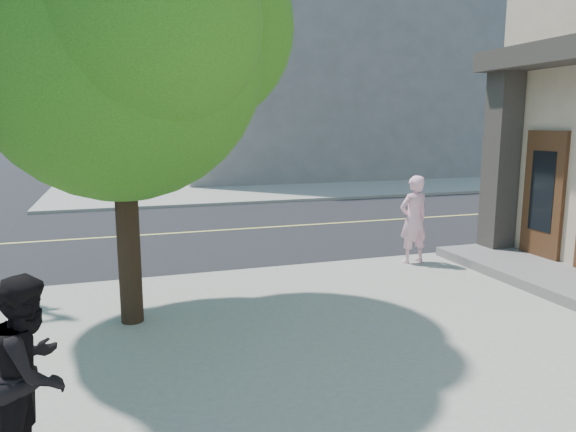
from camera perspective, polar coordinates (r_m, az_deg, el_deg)
name	(u,v)px	position (r m, az deg, el deg)	size (l,w,h in m)	color
ground	(11,296)	(10.44, -27.72, -7.64)	(140.00, 140.00, 0.00)	black
road_ew	(44,241)	(14.76, -24.91, -2.51)	(140.00, 9.00, 0.01)	black
sidewalk_ne	(309,170)	(33.57, 2.31, 4.96)	(29.00, 25.00, 0.12)	gray
filler_ne	(315,56)	(34.34, 2.91, 16.87)	(18.00, 16.00, 14.00)	slate
man_on_phone	(414,219)	(11.07, 13.42, -0.37)	(0.66, 0.43, 1.80)	#F0ACBD
pedestrian	(32,372)	(4.97, -25.95, -14.88)	(0.80, 0.62, 1.65)	black
street_tree	(125,21)	(7.75, -17.17, 19.52)	(4.87, 4.43, 6.47)	black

